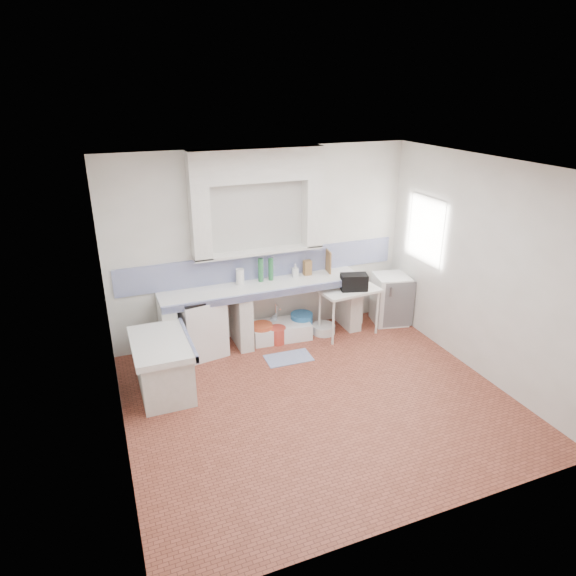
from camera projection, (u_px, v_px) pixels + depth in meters
name	position (u px, v px, depth m)	size (l,w,h in m)	color
floor	(318.00, 400.00, 6.14)	(4.50, 4.50, 0.00)	brown
ceiling	(324.00, 167.00, 5.09)	(4.50, 4.50, 0.00)	white
wall_back	(263.00, 245.00, 7.34)	(4.50, 4.50, 0.00)	silver
wall_front	(430.00, 387.00, 3.89)	(4.50, 4.50, 0.00)	silver
wall_left	(110.00, 328.00, 4.85)	(4.50, 4.50, 0.00)	silver
wall_right	(481.00, 269.00, 6.39)	(4.50, 4.50, 0.00)	silver
alcove_mass	(257.00, 165.00, 6.76)	(1.90, 0.25, 0.45)	silver
window_frame	(436.00, 229.00, 7.40)	(0.35, 0.86, 1.06)	#3C2713
lace_valance	(430.00, 205.00, 7.21)	(0.01, 0.84, 0.24)	white
counter_slab	(264.00, 287.00, 7.25)	(3.00, 0.60, 0.08)	white
counter_lip	(270.00, 294.00, 7.01)	(3.00, 0.04, 0.10)	navy
counter_pier_left	(169.00, 331.00, 6.94)	(0.20, 0.55, 0.82)	silver
counter_pier_mid	(242.00, 319.00, 7.30)	(0.20, 0.55, 0.82)	silver
counter_pier_right	(348.00, 302.00, 7.90)	(0.20, 0.55, 0.82)	silver
peninsula_top	(161.00, 344.00, 6.09)	(0.70, 1.10, 0.08)	white
peninsula_base	(164.00, 369.00, 6.22)	(0.60, 1.00, 0.62)	silver
peninsula_lip	(188.00, 339.00, 6.20)	(0.04, 1.10, 0.10)	navy
backsplash	(264.00, 265.00, 7.44)	(4.27, 0.03, 0.40)	navy
stove	(201.00, 326.00, 7.07)	(0.60, 0.58, 0.85)	white
sink	(280.00, 331.00, 7.62)	(0.88, 0.48, 0.21)	white
side_table	(349.00, 312.00, 7.65)	(0.89, 0.49, 0.04)	white
fridge	(390.00, 299.00, 8.03)	(0.52, 0.52, 0.80)	white
bucket_red	(262.00, 333.00, 7.45)	(0.32, 0.32, 0.30)	#D4572F
bucket_orange	(277.00, 335.00, 7.47)	(0.26, 0.26, 0.24)	#C53D2E
bucket_blue	(302.00, 323.00, 7.76)	(0.34, 0.34, 0.32)	#276BAA
basin_white	(324.00, 329.00, 7.77)	(0.35, 0.35, 0.14)	white
water_bottle_a	(272.00, 326.00, 7.71)	(0.07, 0.07, 0.27)	silver
water_bottle_b	(275.00, 325.00, 7.71)	(0.08, 0.08, 0.30)	silver
black_bag	(354.00, 282.00, 7.44)	(0.39, 0.22, 0.24)	black
green_bottle_a	(261.00, 270.00, 7.30)	(0.08, 0.08, 0.35)	#286D3B
green_bottle_b	(271.00, 269.00, 7.36)	(0.07, 0.07, 0.33)	#286D3B
knife_block	(307.00, 268.00, 7.58)	(0.11, 0.09, 0.23)	olive
cutting_board	(328.00, 261.00, 7.68)	(0.02, 0.25, 0.34)	olive
paper_towel	(240.00, 277.00, 7.22)	(0.12, 0.12, 0.23)	white
soap_bottle	(295.00, 270.00, 7.52)	(0.09, 0.09, 0.20)	white
rug	(289.00, 358.00, 7.07)	(0.65, 0.37, 0.01)	#405599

